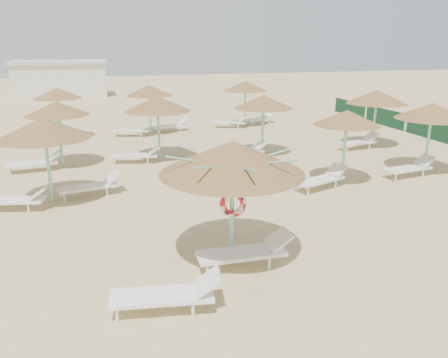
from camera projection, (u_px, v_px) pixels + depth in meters
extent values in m
plane|color=tan|center=(226.00, 260.00, 10.21)|extent=(120.00, 120.00, 0.00)
cylinder|color=#7AD4B5|center=(232.00, 213.00, 9.82)|extent=(0.11, 0.11, 2.39)
cone|color=brown|center=(232.00, 157.00, 9.43)|extent=(3.19, 3.19, 0.72)
cylinder|color=#7AD4B5|center=(232.00, 168.00, 9.51)|extent=(0.20, 0.20, 0.12)
cylinder|color=#7AD4B5|center=(264.00, 157.00, 9.63)|extent=(1.44, 0.04, 0.36)
cylinder|color=#7AD4B5|center=(247.00, 152.00, 10.06)|extent=(1.05, 1.05, 0.36)
cylinder|color=#7AD4B5|center=(223.00, 151.00, 10.12)|extent=(0.04, 1.44, 0.36)
cylinder|color=#7AD4B5|center=(203.00, 155.00, 9.79)|extent=(1.05, 1.05, 0.36)
cylinder|color=#7AD4B5|center=(199.00, 161.00, 9.26)|extent=(1.44, 0.04, 0.36)
cylinder|color=#7AD4B5|center=(215.00, 167.00, 8.84)|extent=(1.05, 1.05, 0.36)
cylinder|color=#7AD4B5|center=(243.00, 168.00, 8.77)|extent=(0.04, 1.44, 0.36)
cylinder|color=#7AD4B5|center=(263.00, 164.00, 9.10)|extent=(1.05, 1.05, 0.36)
torus|color=red|center=(233.00, 204.00, 9.66)|extent=(0.62, 0.15, 0.62)
cylinder|color=white|center=(117.00, 316.00, 7.90)|extent=(0.06, 0.06, 0.29)
cylinder|color=white|center=(120.00, 300.00, 8.38)|extent=(0.06, 0.06, 0.29)
cylinder|color=white|center=(193.00, 310.00, 8.06)|extent=(0.06, 0.06, 0.29)
cylinder|color=white|center=(192.00, 295.00, 8.54)|extent=(0.06, 0.06, 0.29)
cube|color=white|center=(162.00, 296.00, 8.18)|extent=(2.01, 0.91, 0.08)
cube|color=white|center=(208.00, 281.00, 8.21)|extent=(0.58, 0.68, 0.37)
cylinder|color=white|center=(207.00, 271.00, 9.42)|extent=(0.06, 0.06, 0.29)
cylinder|color=white|center=(203.00, 260.00, 9.91)|extent=(0.06, 0.06, 0.29)
cylinder|color=white|center=(269.00, 263.00, 9.75)|extent=(0.06, 0.06, 0.29)
cylinder|color=white|center=(262.00, 253.00, 10.24)|extent=(0.06, 0.06, 0.29)
cube|color=white|center=(241.00, 253.00, 9.80)|extent=(2.01, 0.70, 0.08)
cube|color=white|center=(279.00, 239.00, 9.94)|extent=(0.52, 0.64, 0.38)
cylinder|color=#7AD4B5|center=(49.00, 167.00, 13.55)|extent=(0.11, 0.11, 2.30)
cone|color=brown|center=(44.00, 128.00, 13.18)|extent=(2.79, 2.79, 0.63)
cylinder|color=#7AD4B5|center=(45.00, 136.00, 13.25)|extent=(0.20, 0.20, 0.12)
cylinder|color=white|center=(28.00, 208.00, 13.00)|extent=(0.06, 0.06, 0.28)
cylinder|color=white|center=(34.00, 202.00, 13.48)|extent=(0.06, 0.06, 0.28)
cube|color=white|center=(12.00, 200.00, 13.15)|extent=(1.99, 0.98, 0.08)
cube|color=white|center=(40.00, 192.00, 13.14)|extent=(0.59, 0.68, 0.36)
cylinder|color=white|center=(64.00, 198.00, 13.85)|extent=(0.06, 0.06, 0.28)
cylinder|color=white|center=(62.00, 193.00, 14.28)|extent=(0.06, 0.06, 0.28)
cylinder|color=white|center=(107.00, 192.00, 14.44)|extent=(0.06, 0.06, 0.28)
cylinder|color=white|center=(104.00, 187.00, 14.86)|extent=(0.06, 0.06, 0.28)
cube|color=white|center=(88.00, 187.00, 14.36)|extent=(1.99, 0.98, 0.08)
cube|color=white|center=(113.00, 176.00, 14.65)|extent=(0.59, 0.68, 0.36)
cylinder|color=#7AD4B5|center=(60.00, 139.00, 17.50)|extent=(0.11, 0.11, 2.30)
cone|color=brown|center=(56.00, 108.00, 17.13)|extent=(2.47, 2.47, 0.56)
cylinder|color=#7AD4B5|center=(57.00, 114.00, 17.20)|extent=(0.20, 0.20, 0.12)
cylinder|color=white|center=(10.00, 172.00, 16.64)|extent=(0.06, 0.06, 0.28)
cylinder|color=white|center=(10.00, 169.00, 17.08)|extent=(0.06, 0.06, 0.28)
cylinder|color=white|center=(48.00, 168.00, 17.13)|extent=(0.06, 0.06, 0.28)
cylinder|color=white|center=(47.00, 165.00, 17.57)|extent=(0.06, 0.06, 0.28)
cube|color=white|center=(32.00, 164.00, 17.10)|extent=(1.96, 0.85, 0.08)
cube|color=white|center=(54.00, 156.00, 17.34)|extent=(0.56, 0.66, 0.36)
cylinder|color=#7AD4B5|center=(60.00, 117.00, 22.62)|extent=(0.11, 0.11, 2.30)
cone|color=brown|center=(57.00, 93.00, 22.25)|extent=(2.40, 2.40, 0.54)
cylinder|color=#7AD4B5|center=(58.00, 98.00, 22.32)|extent=(0.20, 0.20, 0.12)
cylinder|color=white|center=(23.00, 142.00, 21.65)|extent=(0.06, 0.06, 0.28)
cylinder|color=white|center=(21.00, 140.00, 22.05)|extent=(0.06, 0.06, 0.28)
cylinder|color=white|center=(51.00, 139.00, 22.37)|extent=(0.06, 0.06, 0.28)
cylinder|color=white|center=(49.00, 137.00, 22.76)|extent=(0.06, 0.06, 0.28)
cube|color=white|center=(38.00, 136.00, 22.22)|extent=(2.00, 1.18, 0.08)
cube|color=white|center=(55.00, 129.00, 22.60)|extent=(0.65, 0.72, 0.36)
cylinder|color=#7AD4B5|center=(159.00, 133.00, 18.74)|extent=(0.11, 0.11, 2.30)
cone|color=brown|center=(157.00, 104.00, 18.37)|extent=(2.80, 2.80, 0.63)
cylinder|color=#7AD4B5|center=(158.00, 109.00, 18.44)|extent=(0.20, 0.20, 0.12)
cylinder|color=white|center=(115.00, 161.00, 18.10)|extent=(0.06, 0.06, 0.28)
cylinder|color=white|center=(117.00, 158.00, 18.57)|extent=(0.06, 0.06, 0.28)
cylinder|color=white|center=(148.00, 161.00, 18.20)|extent=(0.06, 0.06, 0.28)
cylinder|color=white|center=(149.00, 158.00, 18.68)|extent=(0.06, 0.06, 0.28)
cube|color=white|center=(135.00, 155.00, 18.34)|extent=(1.98, 0.97, 0.08)
cube|color=white|center=(155.00, 149.00, 18.34)|extent=(0.59, 0.68, 0.36)
cylinder|color=#7AD4B5|center=(150.00, 113.00, 23.89)|extent=(0.11, 0.11, 2.30)
cone|color=brown|center=(149.00, 90.00, 23.52)|extent=(2.50, 2.50, 0.56)
cylinder|color=#7AD4B5|center=(149.00, 95.00, 23.59)|extent=(0.20, 0.20, 0.12)
cylinder|color=white|center=(116.00, 135.00, 23.27)|extent=(0.06, 0.06, 0.28)
cylinder|color=white|center=(117.00, 133.00, 23.75)|extent=(0.06, 0.06, 0.28)
cylinder|color=white|center=(141.00, 135.00, 23.34)|extent=(0.06, 0.06, 0.28)
cylinder|color=white|center=(142.00, 133.00, 23.81)|extent=(0.06, 0.06, 0.28)
cube|color=white|center=(131.00, 131.00, 23.49)|extent=(1.99, 1.02, 0.08)
cube|color=white|center=(147.00, 126.00, 23.46)|extent=(0.60, 0.69, 0.36)
cylinder|color=white|center=(158.00, 131.00, 24.18)|extent=(0.06, 0.06, 0.28)
cylinder|color=white|center=(155.00, 130.00, 24.60)|extent=(0.06, 0.06, 0.28)
cylinder|color=white|center=(181.00, 129.00, 24.79)|extent=(0.06, 0.06, 0.28)
cylinder|color=white|center=(177.00, 128.00, 25.21)|extent=(0.06, 0.06, 0.28)
cube|color=white|center=(170.00, 126.00, 24.70)|extent=(1.99, 1.02, 0.08)
cube|color=white|center=(183.00, 121.00, 25.01)|extent=(0.60, 0.69, 0.36)
cylinder|color=#7AD4B5|center=(344.00, 152.00, 15.46)|extent=(0.11, 0.11, 2.30)
cone|color=brown|center=(347.00, 118.00, 15.09)|extent=(2.31, 2.31, 0.52)
cylinder|color=#7AD4B5|center=(346.00, 124.00, 15.16)|extent=(0.20, 0.20, 0.12)
cylinder|color=white|center=(308.00, 191.00, 14.48)|extent=(0.06, 0.06, 0.28)
cylinder|color=white|center=(298.00, 187.00, 14.87)|extent=(0.06, 0.06, 0.28)
cylinder|color=white|center=(336.00, 184.00, 15.23)|extent=(0.06, 0.06, 0.28)
cylinder|color=white|center=(325.00, 180.00, 15.61)|extent=(0.06, 0.06, 0.28)
cube|color=white|center=(320.00, 180.00, 15.06)|extent=(2.00, 1.23, 0.08)
cube|color=white|center=(337.00, 169.00, 15.46)|extent=(0.66, 0.73, 0.36)
cylinder|color=#7AD4B5|center=(263.00, 130.00, 19.43)|extent=(0.11, 0.11, 2.30)
cone|color=brown|center=(263.00, 102.00, 19.06)|extent=(2.57, 2.57, 0.58)
cylinder|color=#7AD4B5|center=(263.00, 107.00, 19.13)|extent=(0.20, 0.20, 0.12)
cylinder|color=white|center=(225.00, 157.00, 18.72)|extent=(0.06, 0.06, 0.28)
cylinder|color=white|center=(222.00, 155.00, 19.19)|extent=(0.06, 0.06, 0.28)
cylinder|color=white|center=(255.00, 156.00, 18.95)|extent=(0.06, 0.06, 0.28)
cylinder|color=white|center=(252.00, 153.00, 19.42)|extent=(0.06, 0.06, 0.28)
cube|color=white|center=(242.00, 151.00, 19.03)|extent=(1.95, 0.79, 0.08)
cube|color=white|center=(261.00, 145.00, 19.11)|extent=(0.54, 0.64, 0.36)
cylinder|color=#7AD4B5|center=(245.00, 107.00, 26.27)|extent=(0.11, 0.11, 2.30)
cone|color=brown|center=(245.00, 86.00, 25.90)|extent=(2.61, 2.61, 0.59)
cylinder|color=#7AD4B5|center=(245.00, 90.00, 25.97)|extent=(0.20, 0.20, 0.12)
cylinder|color=white|center=(215.00, 126.00, 25.74)|extent=(0.06, 0.06, 0.28)
cylinder|color=white|center=(216.00, 124.00, 26.22)|extent=(0.06, 0.06, 0.28)
cylinder|color=white|center=(238.00, 126.00, 25.66)|extent=(0.06, 0.06, 0.28)
cylinder|color=white|center=(239.00, 125.00, 26.13)|extent=(0.06, 0.06, 0.28)
cube|color=white|center=(229.00, 122.00, 25.87)|extent=(2.00, 1.22, 0.08)
cube|color=white|center=(244.00, 119.00, 25.75)|extent=(0.66, 0.73, 0.36)
cylinder|color=white|center=(252.00, 124.00, 26.50)|extent=(0.06, 0.06, 0.28)
cylinder|color=white|center=(247.00, 122.00, 26.89)|extent=(0.06, 0.06, 0.28)
cylinder|color=white|center=(269.00, 121.00, 27.24)|extent=(0.06, 0.06, 0.28)
cylinder|color=white|center=(264.00, 120.00, 27.63)|extent=(0.06, 0.06, 0.28)
cube|color=white|center=(260.00, 119.00, 27.08)|extent=(2.00, 1.22, 0.08)
cube|color=white|center=(271.00, 114.00, 27.47)|extent=(0.66, 0.73, 0.36)
cylinder|color=#7AD4B5|center=(428.00, 143.00, 16.82)|extent=(0.11, 0.11, 2.30)
cone|color=brown|center=(432.00, 111.00, 16.45)|extent=(2.70, 2.70, 0.61)
cylinder|color=#7AD4B5|center=(432.00, 117.00, 16.52)|extent=(0.20, 0.20, 0.12)
cylinder|color=white|center=(396.00, 177.00, 15.95)|extent=(0.06, 0.06, 0.28)
cylinder|color=white|center=(386.00, 174.00, 16.39)|extent=(0.06, 0.06, 0.28)
cylinder|color=white|center=(423.00, 173.00, 16.47)|extent=(0.06, 0.06, 0.28)
cylinder|color=white|center=(413.00, 170.00, 16.91)|extent=(0.06, 0.06, 0.28)
cube|color=white|center=(408.00, 169.00, 16.42)|extent=(1.97, 0.88, 0.08)
cube|color=white|center=(425.00, 160.00, 16.68)|extent=(0.56, 0.66, 0.36)
cylinder|color=#7AD4B5|center=(374.00, 123.00, 21.06)|extent=(0.11, 0.11, 2.30)
cone|color=brown|center=(377.00, 97.00, 20.69)|extent=(2.83, 2.83, 0.64)
cylinder|color=#7AD4B5|center=(376.00, 102.00, 20.76)|extent=(0.20, 0.20, 0.12)
cylinder|color=white|center=(347.00, 149.00, 20.19)|extent=(0.06, 0.06, 0.28)
cylinder|color=white|center=(340.00, 147.00, 20.62)|extent=(0.06, 0.06, 0.28)
cylinder|color=white|center=(369.00, 146.00, 20.72)|extent=(0.06, 0.06, 0.28)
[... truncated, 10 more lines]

